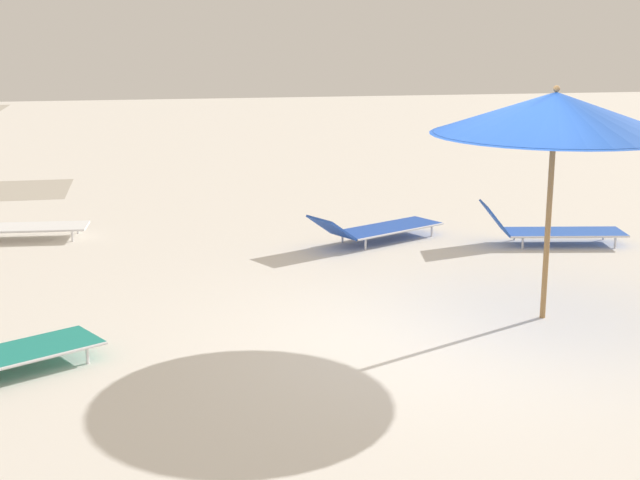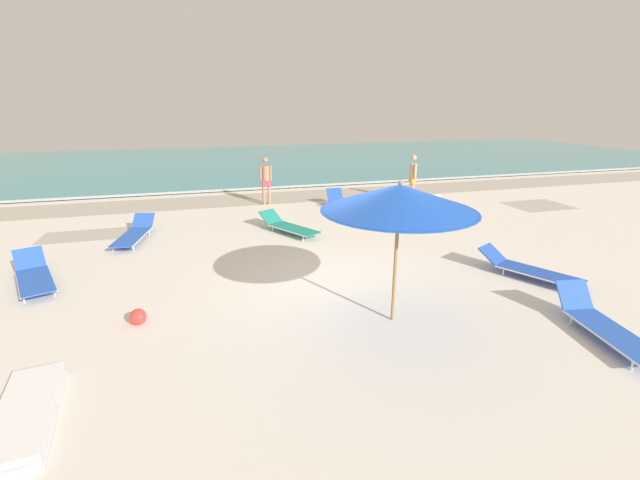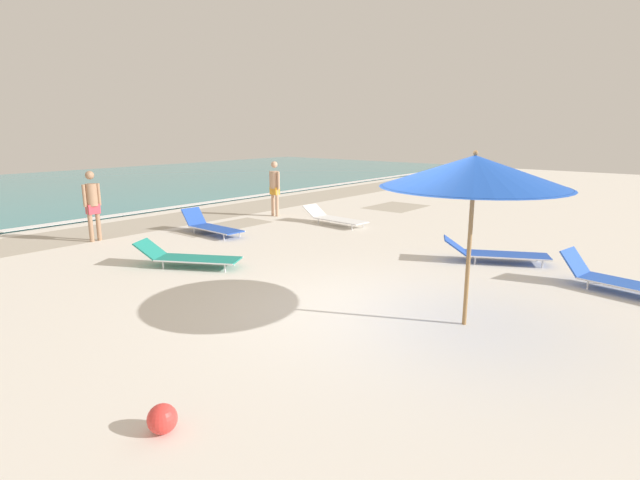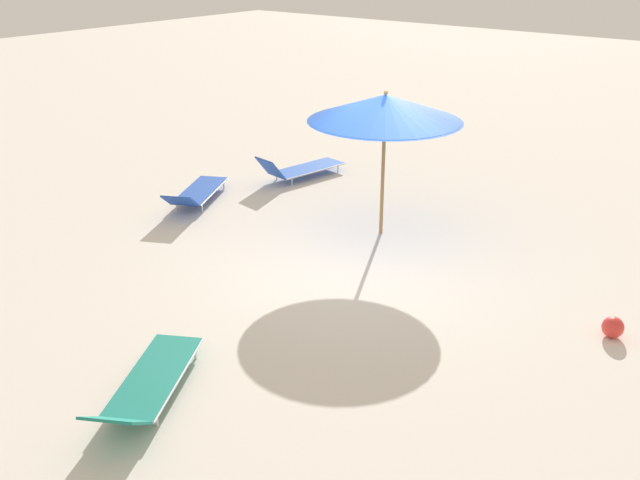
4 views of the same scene
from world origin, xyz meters
name	(u,v)px [view 4 (image 4 of 4)]	position (x,y,z in m)	size (l,w,h in m)	color
ground_plane	(358,267)	(0.00, 0.01, -0.08)	(60.00, 60.00, 0.16)	silver
beach_umbrella	(385,108)	(0.41, -1.25, 2.21)	(2.57, 2.57, 2.50)	#9E7547
sun_lounger_under_umbrella	(148,384)	(-0.27, 4.44, 0.21)	(1.58, 2.16, 0.51)	#1E8475
sun_lounger_beside_umbrella	(197,193)	(4.09, -0.31, 0.21)	(1.53, 2.19, 0.50)	blue
sun_lounger_near_water_right	(300,168)	(3.50, -2.74, 0.22)	(0.94, 2.13, 0.61)	blue
beach_ball	(613,327)	(-3.91, -0.17, 0.14)	(0.28, 0.28, 0.28)	red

